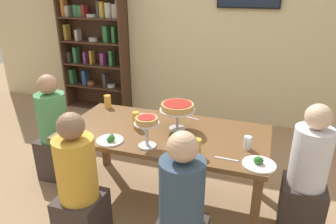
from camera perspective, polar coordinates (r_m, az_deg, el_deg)
The scene contains 22 objects.
ground_plane at distance 3.22m, azimuth -0.60°, elevation -15.50°, with size 12.00×12.00×0.00m, color #9E7A56.
rear_partition at distance 4.70m, azimuth 8.57°, elevation 15.14°, with size 8.00×0.12×2.80m, color beige.
dining_table at distance 2.86m, azimuth -0.65°, elevation -5.06°, with size 1.84×0.90×0.74m.
bookshelf at distance 5.25m, azimuth -13.36°, elevation 13.11°, with size 1.10×0.30×2.21m.
diner_head_east at distance 2.84m, azimuth 23.82°, elevation -11.21°, with size 0.34×0.34×1.15m.
diner_near_right at distance 2.25m, azimuth 2.43°, elevation -18.95°, with size 0.34×0.34×1.15m.
diner_head_west at distance 3.52m, azimuth -19.86°, elevation -3.97°, with size 0.34×0.34×1.15m.
diner_near_left at distance 2.57m, azimuth -15.86°, elevation -13.84°, with size 0.34×0.34×1.15m.
deep_dish_pizza_stand at distance 2.79m, azimuth 1.72°, elevation 0.68°, with size 0.32×0.32×0.25m.
personal_pizza_stand at distance 2.49m, azimuth -3.90°, elevation -2.30°, with size 0.21×0.21×0.26m.
salad_plate_near_diner at distance 2.41m, azimuth 16.21°, elevation -8.88°, with size 0.24×0.24×0.07m.
salad_plate_far_diner at distance 2.68m, azimuth -10.46°, elevation -4.98°, with size 0.23×0.23×0.07m.
beer_glass_amber_tall at distance 2.43m, azimuth 5.27°, elevation -6.40°, with size 0.07×0.07×0.14m, color gold.
beer_glass_amber_short at distance 3.41m, azimuth -10.94°, elevation 1.92°, with size 0.07×0.07×0.13m, color gold.
beer_glass_amber_spare at distance 2.87m, azimuth -5.85°, elevation -1.49°, with size 0.07×0.07×0.16m, color gold.
water_glass_clear_near at distance 2.59m, azimuth 14.26°, elevation -5.44°, with size 0.06×0.06×0.11m, color white.
water_glass_clear_far at distance 2.48m, azimuth 1.68°, elevation -6.19°, with size 0.07×0.07×0.10m, color white.
cutlery_fork_near at distance 3.21m, azimuth -4.96°, elevation -0.29°, with size 0.18×0.02×0.01m, color silver.
cutlery_knife_near at distance 3.10m, azimuth 4.18°, elevation -1.06°, with size 0.18×0.02×0.01m, color silver.
cutlery_fork_far at distance 2.88m, azimuth -16.51°, elevation -3.95°, with size 0.18×0.02×0.01m, color silver.
cutlery_knife_far at distance 2.44m, azimuth 10.57°, elevation -8.40°, with size 0.18×0.02×0.01m, color silver.
cutlery_spare_fork at distance 3.15m, azimuth -0.27°, elevation -0.60°, with size 0.18×0.02×0.01m, color silver.
Camera 1 is at (0.85, -2.39, 1.97)m, focal length 33.48 mm.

